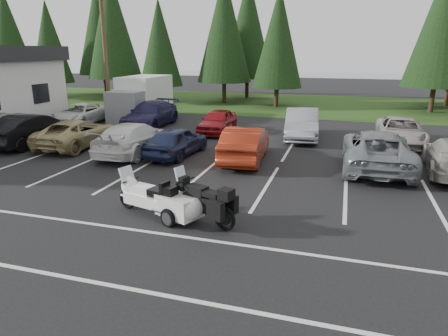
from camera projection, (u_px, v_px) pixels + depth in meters
ground at (171, 187)px, 14.08m from camera, size 120.00×120.00×0.00m
grass_strip at (280, 103)px, 36.10m from camera, size 80.00×16.00×0.01m
lake_water at (337, 80)px, 63.42m from camera, size 70.00×50.00×0.02m
utility_pole at (105, 49)px, 26.54m from camera, size 1.60×0.26×9.00m
box_truck at (138, 99)px, 27.37m from camera, size 2.40×5.60×2.90m
stall_markings at (192, 171)px, 15.92m from camera, size 32.00×16.00×0.01m
conifer_0 at (8, 34)px, 40.76m from camera, size 4.58×4.58×10.66m
conifer_1 at (49, 42)px, 38.13m from camera, size 3.96×3.96×9.22m
conifer_2 at (112, 24)px, 37.48m from camera, size 5.10×5.10×11.89m
conifer_3 at (160, 43)px, 35.14m from camera, size 3.87×3.87×9.02m
conifer_4 at (224, 27)px, 34.63m from camera, size 4.80×4.80×11.17m
conifer_5 at (278, 37)px, 32.30m from camera, size 4.14×4.14×9.63m
conifer_6 at (444, 21)px, 29.10m from camera, size 4.93×4.93×11.48m
conifer_back_a at (100, 25)px, 42.38m from camera, size 5.28×5.28×12.30m
conifer_back_b at (248, 27)px, 38.50m from camera, size 4.97×4.97×11.58m
car_near_0 at (3, 126)px, 20.93m from camera, size 2.04×4.86×1.64m
car_near_1 at (34, 129)px, 20.19m from camera, size 2.10×4.98×1.60m
car_near_2 at (77, 133)px, 19.88m from camera, size 2.33×4.92×1.36m
car_near_3 at (134, 138)px, 18.48m from camera, size 2.12×5.07×1.46m
car_near_4 at (177, 141)px, 18.12m from camera, size 1.94×4.09×1.35m
car_near_5 at (245, 144)px, 17.30m from camera, size 1.98×4.72×1.52m
car_near_6 at (377, 150)px, 16.12m from camera, size 2.68×5.68×1.57m
car_far_0 at (79, 114)px, 25.80m from camera, size 2.60×4.98×1.34m
car_far_1 at (150, 114)px, 25.07m from camera, size 2.31×5.36×1.54m
car_far_2 at (218, 121)px, 23.20m from camera, size 1.64×3.99×1.35m
car_far_3 at (302, 124)px, 21.68m from camera, size 2.17×4.97×1.59m
car_far_4 at (400, 131)px, 20.41m from camera, size 2.25×4.83×1.34m
touring_motorcycle at (146, 192)px, 11.61m from camera, size 2.56×1.38×1.36m
cargo_trailer at (179, 208)px, 11.19m from camera, size 1.96×1.56×0.79m
adventure_motorcycle at (201, 197)px, 10.98m from camera, size 2.67×1.69×1.54m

